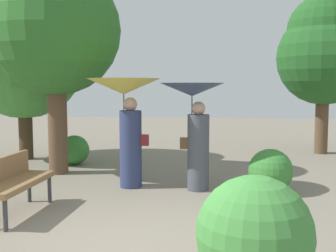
{
  "coord_description": "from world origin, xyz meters",
  "views": [
    {
      "loc": [
        1.09,
        -4.34,
        1.84
      ],
      "look_at": [
        0.0,
        3.55,
        1.08
      ],
      "focal_mm": 44.76,
      "sensor_mm": 36.0,
      "label": 1
    }
  ],
  "objects_px": {
    "person_left": "(126,106)",
    "tree_mid_left": "(55,18)",
    "park_bench": "(12,180)",
    "tree_near_left": "(23,47)",
    "tree_near_right": "(324,50)",
    "person_right": "(195,115)"
  },
  "relations": [
    {
      "from": "tree_mid_left",
      "to": "person_left",
      "type": "bearing_deg",
      "value": -29.62
    },
    {
      "from": "tree_near_left",
      "to": "person_left",
      "type": "bearing_deg",
      "value": -38.15
    },
    {
      "from": "person_left",
      "to": "tree_near_right",
      "type": "xyz_separation_m",
      "value": [
        4.39,
        4.47,
        1.33
      ]
    },
    {
      "from": "person_left",
      "to": "park_bench",
      "type": "relative_size",
      "value": 1.32
    },
    {
      "from": "tree_mid_left",
      "to": "tree_near_right",
      "type": "bearing_deg",
      "value": 29.79
    },
    {
      "from": "person_left",
      "to": "tree_mid_left",
      "type": "relative_size",
      "value": 0.41
    },
    {
      "from": "person_left",
      "to": "park_bench",
      "type": "xyz_separation_m",
      "value": [
        -1.22,
        -1.88,
        -0.97
      ]
    },
    {
      "from": "person_left",
      "to": "person_right",
      "type": "distance_m",
      "value": 1.26
    },
    {
      "from": "park_bench",
      "to": "tree_near_left",
      "type": "xyz_separation_m",
      "value": [
        -2.0,
        4.4,
        2.29
      ]
    },
    {
      "from": "park_bench",
      "to": "tree_near_left",
      "type": "bearing_deg",
      "value": 24.53
    },
    {
      "from": "person_left",
      "to": "tree_mid_left",
      "type": "bearing_deg",
      "value": 59.51
    },
    {
      "from": "person_left",
      "to": "tree_mid_left",
      "type": "height_order",
      "value": "tree_mid_left"
    },
    {
      "from": "tree_near_left",
      "to": "tree_mid_left",
      "type": "height_order",
      "value": "tree_mid_left"
    },
    {
      "from": "person_right",
      "to": "tree_near_left",
      "type": "relative_size",
      "value": 0.42
    },
    {
      "from": "person_left",
      "to": "tree_near_left",
      "type": "bearing_deg",
      "value": 50.98
    },
    {
      "from": "park_bench",
      "to": "tree_mid_left",
      "type": "bearing_deg",
      "value": 10.01
    },
    {
      "from": "person_left",
      "to": "park_bench",
      "type": "height_order",
      "value": "person_left"
    },
    {
      "from": "person_left",
      "to": "person_right",
      "type": "relative_size",
      "value": 1.04
    },
    {
      "from": "tree_near_right",
      "to": "tree_mid_left",
      "type": "bearing_deg",
      "value": -150.21
    },
    {
      "from": "park_bench",
      "to": "tree_near_right",
      "type": "distance_m",
      "value": 8.77
    },
    {
      "from": "tree_near_left",
      "to": "tree_near_right",
      "type": "distance_m",
      "value": 7.85
    },
    {
      "from": "tree_near_left",
      "to": "person_right",
      "type": "bearing_deg",
      "value": -30.09
    }
  ]
}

